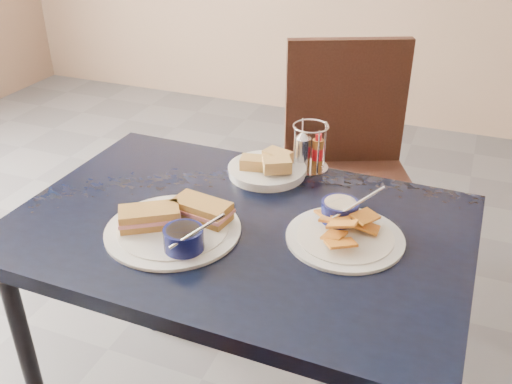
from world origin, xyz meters
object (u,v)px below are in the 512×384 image
at_px(plantain_plate, 343,227).
at_px(dining_table, 239,248).
at_px(bread_basket, 268,168).
at_px(sandwich_plate, 176,224).
at_px(chair_far, 357,157).
at_px(condiment_caddy, 308,150).

bearing_deg(plantain_plate, dining_table, -169.84).
bearing_deg(bread_basket, dining_table, -85.20).
bearing_deg(plantain_plate, sandwich_plate, -159.43).
height_order(plantain_plate, bread_basket, plantain_plate).
bearing_deg(dining_table, chair_far, 82.66).
bearing_deg(bread_basket, condiment_caddy, 42.06).
distance_m(sandwich_plate, bread_basket, 0.37).
bearing_deg(condiment_caddy, chair_far, 85.41).
relative_size(chair_far, plantain_plate, 3.54).
xyz_separation_m(dining_table, condiment_caddy, (0.07, 0.34, 0.13)).
bearing_deg(dining_table, plantain_plate, 10.16).
xyz_separation_m(chair_far, bread_basket, (-0.13, -0.61, 0.21)).
relative_size(chair_far, condiment_caddy, 7.14).
distance_m(dining_table, condiment_caddy, 0.37).
distance_m(plantain_plate, condiment_caddy, 0.35).
relative_size(chair_far, sandwich_plate, 2.98).
bearing_deg(chair_far, bread_basket, -102.36).
relative_size(bread_basket, condiment_caddy, 1.58).
height_order(chair_far, bread_basket, chair_far).
bearing_deg(chair_far, condiment_caddy, -94.59).
bearing_deg(sandwich_plate, chair_far, 76.51).
bearing_deg(sandwich_plate, plantain_plate, 20.57).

